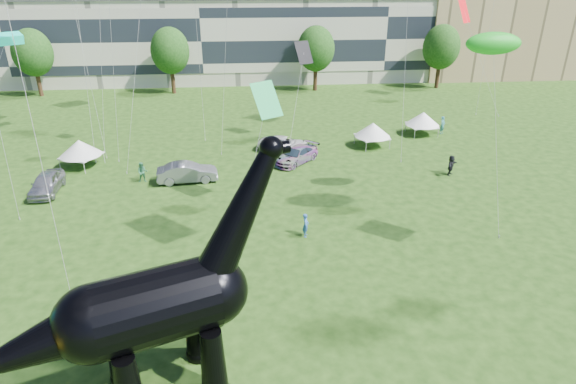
{
  "coord_description": "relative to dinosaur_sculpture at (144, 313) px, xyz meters",
  "views": [
    {
      "loc": [
        -2.0,
        -15.39,
        15.94
      ],
      "look_at": [
        0.09,
        8.0,
        5.0
      ],
      "focal_mm": 30.0,
      "sensor_mm": 36.0,
      "label": 1
    }
  ],
  "objects": [
    {
      "name": "ground",
      "position": [
        6.17,
        0.36,
        -4.05
      ],
      "size": [
        220.0,
        220.0,
        0.0
      ],
      "primitive_type": "plane",
      "color": "#16330C",
      "rests_on": "ground"
    },
    {
      "name": "terrace_row",
      "position": [
        -1.83,
        62.36,
        1.95
      ],
      "size": [
        78.0,
        11.0,
        12.0
      ],
      "primitive_type": "cube",
      "color": "beige",
      "rests_on": "ground"
    },
    {
      "name": "apartment_block",
      "position": [
        46.17,
        65.36,
        6.95
      ],
      "size": [
        28.0,
        18.0,
        22.0
      ],
      "primitive_type": "cube",
      "color": "tan",
      "rests_on": "ground"
    },
    {
      "name": "tree_far_left",
      "position": [
        -23.83,
        53.36,
        2.24
      ],
      "size": [
        5.2,
        5.2,
        9.44
      ],
      "color": "#382314",
      "rests_on": "ground"
    },
    {
      "name": "tree_mid_left",
      "position": [
        -5.83,
        53.36,
        2.24
      ],
      "size": [
        5.2,
        5.2,
        9.44
      ],
      "color": "#382314",
      "rests_on": "ground"
    },
    {
      "name": "tree_mid_right",
      "position": [
        14.17,
        53.36,
        2.24
      ],
      "size": [
        5.2,
        5.2,
        9.44
      ],
      "color": "#382314",
      "rests_on": "ground"
    },
    {
      "name": "tree_far_right",
      "position": [
        32.17,
        53.36,
        2.24
      ],
      "size": [
        5.2,
        5.2,
        9.44
      ],
      "color": "#382314",
      "rests_on": "ground"
    },
    {
      "name": "dinosaur_sculpture",
      "position": [
        0.0,
        0.0,
        0.0
      ],
      "size": [
        12.89,
        6.41,
        10.72
      ],
      "rotation": [
        0.0,
        0.0,
        0.36
      ],
      "color": "black",
      "rests_on": "ground"
    },
    {
      "name": "car_silver",
      "position": [
        -11.51,
        20.64,
        -3.26
      ],
      "size": [
        2.02,
        4.67,
        1.57
      ],
      "primitive_type": "imported",
      "rotation": [
        0.0,
        0.0,
        0.04
      ],
      "color": "#ADACB1",
      "rests_on": "ground"
    },
    {
      "name": "car_grey",
      "position": [
        -0.81,
        21.84,
        -3.25
      ],
      "size": [
        5.02,
        2.17,
        1.61
      ],
      "primitive_type": "imported",
      "rotation": [
        0.0,
        0.0,
        1.67
      ],
      "color": "gray",
      "rests_on": "ground"
    },
    {
      "name": "car_white",
      "position": [
        7.7,
        28.48,
        -3.37
      ],
      "size": [
        5.34,
        3.74,
        1.35
      ],
      "primitive_type": "imported",
      "rotation": [
        0.0,
        0.0,
        1.23
      ],
      "color": "silver",
      "rests_on": "ground"
    },
    {
      "name": "car_dark",
      "position": [
        8.52,
        25.29,
        -3.33
      ],
      "size": [
        4.84,
        4.96,
        1.43
      ],
      "primitive_type": "imported",
      "rotation": [
        0.0,
        0.0,
        -0.76
      ],
      "color": "#595960",
      "rests_on": "ground"
    },
    {
      "name": "gazebo_near",
      "position": [
        16.37,
        28.98,
        -2.36
      ],
      "size": [
        4.15,
        4.15,
        2.41
      ],
      "rotation": [
        0.0,
        0.0,
        0.23
      ],
      "color": "white",
      "rests_on": "ground"
    },
    {
      "name": "gazebo_far",
      "position": [
        22.53,
        32.21,
        -2.35
      ],
      "size": [
        3.66,
        3.66,
        2.41
      ],
      "rotation": [
        0.0,
        0.0,
        0.06
      ],
      "color": "white",
      "rests_on": "ground"
    },
    {
      "name": "gazebo_left",
      "position": [
        -10.41,
        26.02,
        -2.32
      ],
      "size": [
        4.64,
        4.64,
        2.46
      ],
      "rotation": [
        0.0,
        0.0,
        -0.41
      ],
      "color": "silver",
      "rests_on": "ground"
    },
    {
      "name": "visitors",
      "position": [
        2.89,
        14.94,
        -3.17
      ],
      "size": [
        49.74,
        41.77,
        1.86
      ],
      "color": "#2B599F",
      "rests_on": "ground"
    }
  ]
}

